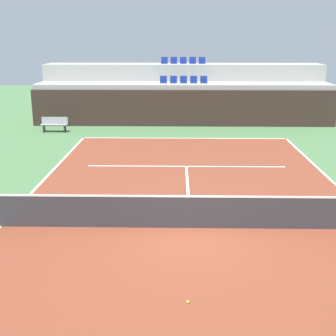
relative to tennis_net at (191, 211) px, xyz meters
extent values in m
plane|color=#477042|center=(0.00, 0.00, -0.51)|extent=(80.00, 80.00, 0.00)
cube|color=brown|center=(0.00, 0.00, -0.50)|extent=(11.00, 24.00, 0.01)
cube|color=white|center=(0.00, 11.95, -0.50)|extent=(11.00, 0.10, 0.00)
cube|color=white|center=(-5.45, 0.00, -0.50)|extent=(0.10, 24.00, 0.00)
cube|color=white|center=(0.00, 6.40, -0.50)|extent=(8.26, 0.10, 0.00)
cube|color=white|center=(0.00, 3.20, -0.50)|extent=(0.10, 6.40, 0.00)
cube|color=#33231E|center=(0.00, 15.51, 0.59)|extent=(18.46, 0.30, 2.19)
cube|color=#9E9E99|center=(0.00, 16.86, 0.73)|extent=(18.46, 2.40, 2.47)
cube|color=#9E9E99|center=(0.00, 19.26, 1.26)|extent=(18.46, 2.40, 3.54)
cube|color=navy|center=(-1.27, 16.86, 1.99)|extent=(0.44, 0.44, 0.04)
cube|color=navy|center=(-1.27, 17.06, 2.21)|extent=(0.44, 0.04, 0.40)
cube|color=navy|center=(-0.63, 16.86, 1.99)|extent=(0.44, 0.44, 0.04)
cube|color=navy|center=(-0.63, 17.06, 2.21)|extent=(0.44, 0.04, 0.40)
cube|color=navy|center=(0.00, 16.86, 1.99)|extent=(0.44, 0.44, 0.04)
cube|color=navy|center=(0.00, 17.06, 2.21)|extent=(0.44, 0.04, 0.40)
cube|color=navy|center=(0.63, 16.86, 1.99)|extent=(0.44, 0.44, 0.04)
cube|color=navy|center=(0.63, 17.06, 2.21)|extent=(0.44, 0.04, 0.40)
cube|color=navy|center=(1.27, 16.86, 1.99)|extent=(0.44, 0.44, 0.04)
cube|color=navy|center=(1.27, 17.06, 2.21)|extent=(0.44, 0.04, 0.40)
cube|color=navy|center=(-1.27, 19.26, 3.05)|extent=(0.44, 0.44, 0.04)
cube|color=navy|center=(-1.27, 19.46, 3.27)|extent=(0.44, 0.04, 0.40)
cube|color=navy|center=(-0.63, 19.26, 3.05)|extent=(0.44, 0.44, 0.04)
cube|color=navy|center=(-0.63, 19.46, 3.27)|extent=(0.44, 0.04, 0.40)
cube|color=navy|center=(0.00, 19.26, 3.05)|extent=(0.44, 0.44, 0.04)
cube|color=navy|center=(0.00, 19.46, 3.27)|extent=(0.44, 0.04, 0.40)
cube|color=navy|center=(0.63, 19.26, 3.05)|extent=(0.44, 0.44, 0.04)
cube|color=navy|center=(0.63, 19.46, 3.27)|extent=(0.44, 0.04, 0.40)
cube|color=navy|center=(1.27, 19.26, 3.05)|extent=(0.44, 0.44, 0.04)
cube|color=navy|center=(1.27, 19.46, 3.27)|extent=(0.44, 0.04, 0.40)
cube|color=#333338|center=(0.00, 0.00, -0.04)|extent=(10.90, 0.02, 0.92)
cube|color=white|center=(0.00, 0.00, 0.45)|extent=(10.90, 0.04, 0.05)
cube|color=#99999E|center=(-7.42, 13.49, -0.06)|extent=(1.50, 0.40, 0.05)
cube|color=#99999E|center=(-7.42, 13.67, 0.16)|extent=(1.50, 0.04, 0.36)
cube|color=#2D2D33|center=(-8.02, 13.35, -0.30)|extent=(0.06, 0.06, 0.42)
cube|color=#2D2D33|center=(-6.82, 13.35, -0.30)|extent=(0.06, 0.06, 0.42)
cube|color=#2D2D33|center=(-8.02, 13.63, -0.30)|extent=(0.06, 0.06, 0.42)
cube|color=#2D2D33|center=(-6.82, 13.63, -0.30)|extent=(0.06, 0.06, 0.42)
sphere|color=#CCE033|center=(-0.16, -3.80, -0.47)|extent=(0.07, 0.07, 0.07)
camera|label=1|loc=(-0.40, -11.86, 4.68)|focal=48.35mm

